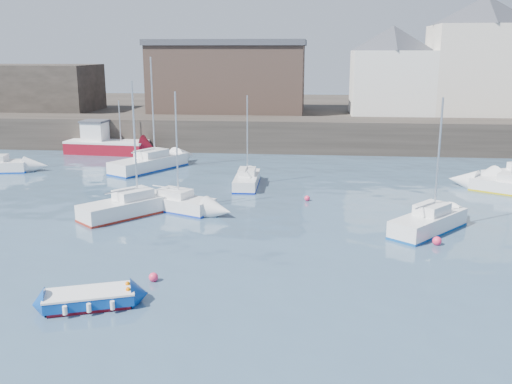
# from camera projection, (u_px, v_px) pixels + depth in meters

# --- Properties ---
(water) EXTENTS (220.00, 220.00, 0.00)m
(water) POSITION_uv_depth(u_px,v_px,m) (224.00, 309.00, 21.05)
(water) COLOR #2D4760
(water) RESTS_ON ground
(quay_wall) EXTENTS (90.00, 5.00, 3.00)m
(quay_wall) POSITION_uv_depth(u_px,v_px,m) (280.00, 134.00, 54.49)
(quay_wall) COLOR #28231E
(quay_wall) RESTS_ON ground
(land_strip) EXTENTS (90.00, 32.00, 2.80)m
(land_strip) POSITION_uv_depth(u_px,v_px,m) (288.00, 115.00, 71.89)
(land_strip) COLOR #28231E
(land_strip) RESTS_ON ground
(bldg_east_a) EXTENTS (13.36, 13.36, 11.80)m
(bldg_east_a) POSITION_uv_depth(u_px,v_px,m) (482.00, 56.00, 57.55)
(bldg_east_a) COLOR beige
(bldg_east_a) RESTS_ON land_strip
(bldg_east_d) EXTENTS (11.14, 11.14, 8.95)m
(bldg_east_d) POSITION_uv_depth(u_px,v_px,m) (392.00, 70.00, 58.29)
(bldg_east_d) COLOR white
(bldg_east_d) RESTS_ON land_strip
(warehouse) EXTENTS (16.40, 10.40, 7.60)m
(warehouse) POSITION_uv_depth(u_px,v_px,m) (229.00, 76.00, 61.56)
(warehouse) COLOR #3D2D26
(warehouse) RESTS_ON land_strip
(bldg_west) EXTENTS (14.00, 8.00, 5.00)m
(bldg_west) POSITION_uv_depth(u_px,v_px,m) (32.00, 88.00, 63.04)
(bldg_west) COLOR #353028
(bldg_west) RESTS_ON land_strip
(blue_dinghy) EXTENTS (3.54, 2.44, 0.62)m
(blue_dinghy) POSITION_uv_depth(u_px,v_px,m) (89.00, 298.00, 21.16)
(blue_dinghy) COLOR maroon
(blue_dinghy) RESTS_ON ground
(fishing_boat) EXTENTS (7.60, 3.38, 4.90)m
(fishing_boat) POSITION_uv_depth(u_px,v_px,m) (104.00, 143.00, 52.82)
(fishing_boat) COLOR maroon
(fishing_boat) RESTS_ON ground
(sailboat_a) EXTENTS (5.25, 5.70, 7.65)m
(sailboat_a) POSITION_uv_depth(u_px,v_px,m) (130.00, 206.00, 32.99)
(sailboat_a) COLOR white
(sailboat_a) RESTS_ON ground
(sailboat_b) EXTENTS (5.70, 3.84, 7.03)m
(sailboat_b) POSITION_uv_depth(u_px,v_px,m) (172.00, 202.00, 34.22)
(sailboat_b) COLOR white
(sailboat_b) RESTS_ON ground
(sailboat_c) EXTENTS (4.74, 5.15, 7.00)m
(sailboat_c) POSITION_uv_depth(u_px,v_px,m) (429.00, 222.00, 29.93)
(sailboat_c) COLOR white
(sailboat_c) RESTS_ON ground
(sailboat_f) EXTENTS (1.65, 4.88, 6.30)m
(sailboat_f) POSITION_uv_depth(u_px,v_px,m) (247.00, 180.00, 40.11)
(sailboat_f) COLOR white
(sailboat_f) RESTS_ON ground
(sailboat_h) EXTENTS (5.32, 7.03, 8.82)m
(sailboat_h) POSITION_uv_depth(u_px,v_px,m) (149.00, 163.00, 45.51)
(sailboat_h) COLOR white
(sailboat_h) RESTS_ON ground
(buoy_near) EXTENTS (0.39, 0.39, 0.39)m
(buoy_near) POSITION_uv_depth(u_px,v_px,m) (154.00, 281.00, 23.61)
(buoy_near) COLOR #FF2F5B
(buoy_near) RESTS_ON ground
(buoy_mid) EXTENTS (0.45, 0.45, 0.45)m
(buoy_mid) POSITION_uv_depth(u_px,v_px,m) (437.00, 245.00, 28.02)
(buoy_mid) COLOR #FF2F5B
(buoy_mid) RESTS_ON ground
(buoy_far) EXTENTS (0.35, 0.35, 0.35)m
(buoy_far) POSITION_uv_depth(u_px,v_px,m) (307.00, 201.00, 36.26)
(buoy_far) COLOR #FF2F5B
(buoy_far) RESTS_ON ground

